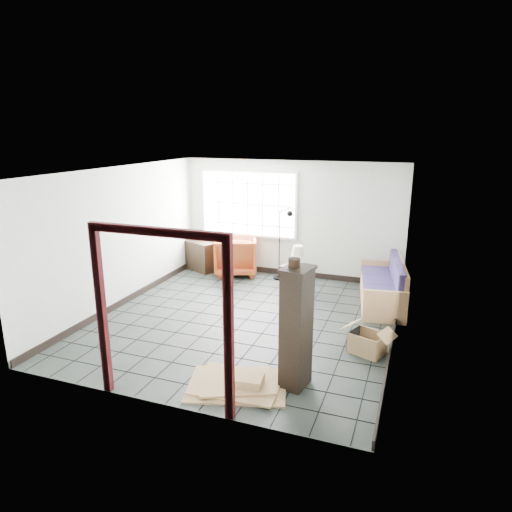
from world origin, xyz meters
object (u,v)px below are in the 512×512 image
at_px(side_table, 294,270).
at_px(tall_shelf, 296,327).
at_px(armchair, 236,254).
at_px(futon_sofa, 385,288).

relative_size(side_table, tall_shelf, 0.36).
distance_m(armchair, side_table, 1.64).
bearing_deg(futon_sofa, side_table, 164.07).
relative_size(armchair, tall_shelf, 0.60).
bearing_deg(armchair, side_table, 139.70).
bearing_deg(armchair, futon_sofa, 146.05).
xyz_separation_m(futon_sofa, armchair, (-3.41, 0.77, 0.17)).
bearing_deg(futon_sofa, tall_shelf, -112.53).
bearing_deg(tall_shelf, side_table, 116.19).
bearing_deg(tall_shelf, armchair, 132.09).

